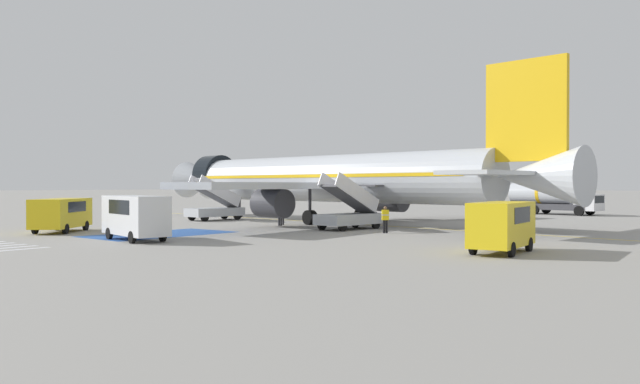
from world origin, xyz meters
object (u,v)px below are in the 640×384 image
(ground_crew_1, at_px, (280,212))
(fuel_tanker, at_px, (549,198))
(service_van_1, at_px, (502,223))
(service_van_2, at_px, (135,214))
(ground_crew_2, at_px, (385,218))
(boarding_stairs_forward, at_px, (215,209))
(airliner, at_px, (328,179))
(boarding_stairs_aft, at_px, (350,215))
(service_van_0, at_px, (61,212))
(ground_crew_0, at_px, (282,212))

(ground_crew_1, bearing_deg, fuel_tanker, 59.84)
(service_van_1, bearing_deg, service_van_2, 14.34)
(ground_crew_1, distance_m, ground_crew_2, 9.77)
(fuel_tanker, relative_size, service_van_1, 2.32)
(boarding_stairs_forward, bearing_deg, fuel_tanker, 63.05)
(airliner, distance_m, ground_crew_2, 11.64)
(boarding_stairs_forward, bearing_deg, ground_crew_1, -5.99)
(boarding_stairs_aft, distance_m, service_van_1, 15.81)
(ground_crew_2, bearing_deg, fuel_tanker, 46.27)
(boarding_stairs_forward, relative_size, service_van_2, 0.99)
(service_van_0, xyz_separation_m, ground_crew_2, (16.38, 12.42, -0.32))
(fuel_tanker, xyz_separation_m, service_van_1, (10.98, -37.72, -0.29))
(fuel_tanker, bearing_deg, boarding_stairs_forward, -23.79)
(service_van_1, bearing_deg, ground_crew_2, -37.32)
(airliner, relative_size, fuel_tanker, 3.88)
(ground_crew_2, bearing_deg, boarding_stairs_forward, 126.82)
(ground_crew_2, bearing_deg, service_van_2, -165.91)
(service_van_0, xyz_separation_m, service_van_1, (26.62, 6.16, 0.06))
(boarding_stairs_forward, relative_size, fuel_tanker, 0.52)
(service_van_0, height_order, ground_crew_1, service_van_0)
(service_van_2, bearing_deg, ground_crew_0, -157.78)
(service_van_0, relative_size, service_van_1, 1.15)
(fuel_tanker, relative_size, service_van_2, 1.92)
(ground_crew_1, bearing_deg, service_van_0, -130.39)
(service_van_0, bearing_deg, airliner, -148.43)
(airliner, distance_m, ground_crew_0, 5.21)
(service_van_1, xyz_separation_m, ground_crew_1, (-19.98, 7.09, -0.34))
(fuel_tanker, height_order, service_van_0, fuel_tanker)
(boarding_stairs_aft, xyz_separation_m, service_van_2, (-4.01, -14.11, 0.46))
(service_van_1, relative_size, ground_crew_1, 2.61)
(service_van_0, xyz_separation_m, service_van_2, (8.69, -0.44, 0.15))
(fuel_tanker, distance_m, ground_crew_0, 31.23)
(fuel_tanker, height_order, ground_crew_1, fuel_tanker)
(airliner, relative_size, service_van_1, 8.99)
(boarding_stairs_forward, xyz_separation_m, service_van_2, (11.31, -15.57, 0.46))
(ground_crew_0, relative_size, ground_crew_2, 0.99)
(boarding_stairs_forward, bearing_deg, ground_crew_0, -0.78)
(boarding_stairs_forward, bearing_deg, airliner, 25.79)
(service_van_0, bearing_deg, boarding_stairs_forward, -118.37)
(boarding_stairs_aft, height_order, ground_crew_0, boarding_stairs_aft)
(service_van_2, bearing_deg, service_van_0, -81.18)
(service_van_2, xyz_separation_m, ground_crew_0, (-2.70, 14.63, -0.48))
(boarding_stairs_aft, distance_m, ground_crew_2, 3.88)
(boarding_stairs_aft, bearing_deg, fuel_tanker, 89.90)
(service_van_0, distance_m, service_van_2, 8.71)
(airliner, bearing_deg, service_van_0, 165.22)
(service_van_2, height_order, ground_crew_1, service_van_2)
(service_van_1, height_order, ground_crew_0, service_van_1)
(boarding_stairs_forward, bearing_deg, service_van_0, -74.73)
(fuel_tanker, bearing_deg, airliner, -10.53)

